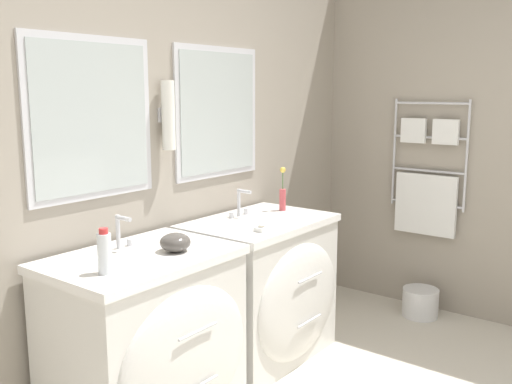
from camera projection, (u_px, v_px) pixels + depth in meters
wall_back at (137, 153)px, 3.10m from camera, size 5.71×0.15×2.60m
wall_right at (466, 140)px, 4.06m from camera, size 0.13×3.95×2.60m
vanity_left at (149, 341)px, 2.77m from camera, size 0.90×0.68×0.87m
vanity_right at (265, 288)px, 3.50m from camera, size 0.90×0.68×0.87m
faucet_left at (120, 233)px, 2.79m from camera, size 0.17×0.11×0.17m
faucet_right at (240, 204)px, 3.52m from camera, size 0.17×0.11×0.17m
toiletry_bottle at (105, 253)px, 2.42m from camera, size 0.06×0.06×0.20m
amenity_bowl at (175, 242)px, 2.76m from camera, size 0.15×0.15×0.09m
flower_vase at (283, 194)px, 3.69m from camera, size 0.04×0.04×0.29m
soap_dish at (262, 228)px, 3.16m from camera, size 0.08×0.06×0.04m
waste_bin at (420, 302)px, 4.18m from camera, size 0.26×0.26×0.21m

